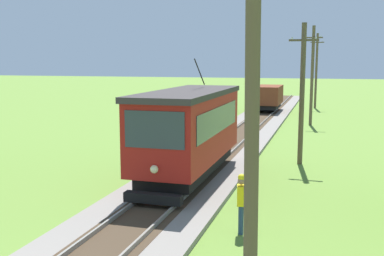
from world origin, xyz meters
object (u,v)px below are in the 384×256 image
freight_car (268,97)px  utility_pole_far (316,70)px  utility_pole_foreground (252,117)px  track_worker (241,201)px  utility_pole_mid (312,75)px  gravel_pile (222,104)px  utility_pole_near_tram (302,93)px  red_tram (189,130)px

freight_car → utility_pole_far: bearing=55.0°
utility_pole_foreground → track_worker: 6.46m
utility_pole_mid → gravel_pile: 14.03m
gravel_pile → utility_pole_near_tram: bearing=-68.9°
utility_pole_near_tram → track_worker: 10.28m
utility_pole_foreground → utility_pole_far: size_ratio=1.02×
red_tram → track_worker: bearing=-58.8°
utility_pole_foreground → track_worker: bearing=101.5°
freight_car → red_tram: bearing=-90.0°
track_worker → utility_pole_near_tram: bearing=-106.6°
utility_pole_mid → utility_pole_foreground: bearing=-90.0°
red_tram → utility_pole_near_tram: 6.49m
red_tram → utility_pole_near_tram: (4.26, 4.72, 1.30)m
gravel_pile → utility_pole_mid: bearing=-46.3°
utility_pole_far → track_worker: size_ratio=4.41×
freight_car → gravel_pile: bearing=154.6°
utility_pole_foreground → gravel_pile: (-9.40, 39.73, -3.55)m
gravel_pile → track_worker: size_ratio=1.17×
utility_pole_foreground → utility_pole_near_tram: bearing=90.0°
utility_pole_mid → red_tram: bearing=-102.5°
utility_pole_far → track_worker: 38.00m
red_tram → utility_pole_near_tram: utility_pole_near_tram is taller
utility_pole_near_tram → utility_pole_far: (0.00, 27.96, 0.54)m
utility_pole_near_tram → utility_pole_mid: 14.46m
utility_pole_mid → track_worker: utility_pole_mid is taller
utility_pole_far → freight_car: bearing=-125.0°
red_tram → gravel_pile: size_ratio=4.08×
utility_pole_near_tram → utility_pole_mid: bearing=90.0°
freight_car → utility_pole_near_tram: 22.36m
utility_pole_foreground → track_worker: (-1.13, 5.53, -3.14)m
utility_pole_foreground → utility_pole_mid: (0.00, 29.88, -0.17)m
freight_car → utility_pole_foreground: utility_pole_foreground is taller
utility_pole_foreground → utility_pole_near_tram: size_ratio=1.18×
red_tram → utility_pole_foreground: bearing=-68.3°
utility_pole_foreground → gravel_pile: bearing=103.3°
freight_car → gravel_pile: (-5.14, 2.44, -0.98)m
utility_pole_near_tram → track_worker: size_ratio=3.81×
red_tram → utility_pole_foreground: size_ratio=1.06×
utility_pole_near_tram → gravel_pile: utility_pole_near_tram is taller
track_worker → red_tram: bearing=-68.9°
red_tram → utility_pole_near_tram: bearing=48.0°
utility_pole_far → track_worker: bearing=-91.7°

